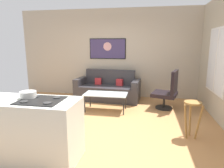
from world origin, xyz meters
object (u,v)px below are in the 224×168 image
at_px(coffee_table, 106,95).
at_px(bar_stool, 192,111).
at_px(armchair, 168,91).
at_px(wall_painting, 108,49).
at_px(couch, 108,90).
at_px(mixing_bowl, 28,95).

relative_size(coffee_table, bar_stool, 1.59).
relative_size(armchair, wall_painting, 0.87).
height_order(couch, mixing_bowl, mixing_bowl).
xyz_separation_m(armchair, wall_painting, (-1.85, 1.11, 1.07)).
bearing_deg(wall_painting, coffee_table, -80.20).
xyz_separation_m(armchair, mixing_bowl, (-2.27, -2.67, 0.48)).
relative_size(coffee_table, mixing_bowl, 4.61).
distance_m(coffee_table, wall_painting, 1.93).
bearing_deg(couch, armchair, -19.43).
relative_size(armchair, bar_stool, 1.51).
bearing_deg(couch, wall_painting, 102.18).
relative_size(couch, wall_painting, 1.69).
distance_m(mixing_bowl, wall_painting, 3.85).
bearing_deg(couch, coffee_table, -81.35).
height_order(armchair, mixing_bowl, armchair).
relative_size(armchair, mixing_bowl, 4.37).
xyz_separation_m(coffee_table, mixing_bowl, (-0.69, -2.24, 0.55)).
height_order(coffee_table, armchair, armchair).
bearing_deg(coffee_table, wall_painting, 99.80).
bearing_deg(armchair, mixing_bowl, -130.43).
xyz_separation_m(bar_stool, wall_painting, (-2.13, 2.74, 1.03)).
relative_size(coffee_table, wall_painting, 0.92).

